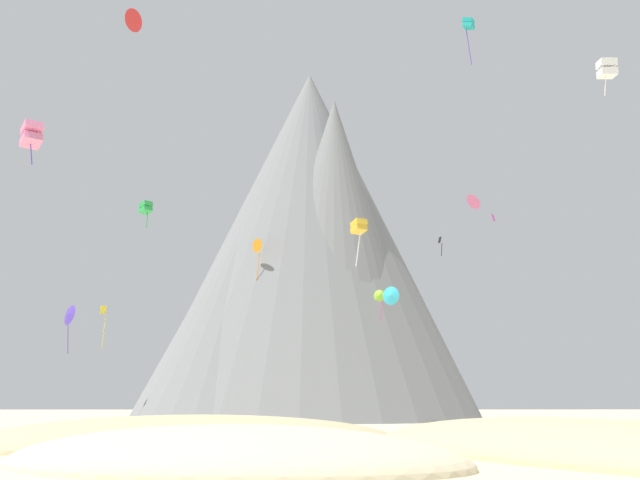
{
  "coord_description": "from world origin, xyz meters",
  "views": [
    {
      "loc": [
        -0.81,
        -30.07,
        2.33
      ],
      "look_at": [
        0.26,
        39.11,
        17.36
      ],
      "focal_mm": 41.86,
      "sensor_mm": 36.0,
      "label": 1
    }
  ],
  "objects_px": {
    "bush_near_right": "(479,437)",
    "kite_green_mid": "(146,208)",
    "kite_indigo_low": "(69,315)",
    "kite_red_high": "(133,20)",
    "kite_white_high": "(607,69)",
    "kite_gold_mid": "(359,227)",
    "bush_low_patch": "(39,436)",
    "kite_black_mid": "(440,242)",
    "bush_far_left": "(83,434)",
    "kite_pink_mid": "(32,135)",
    "kite_magenta_mid": "(493,218)",
    "kite_cyan_low": "(390,296)",
    "kite_rainbow_mid": "(473,202)",
    "kite_orange_mid": "(258,246)",
    "kite_lime_low": "(379,296)",
    "bush_far_right": "(552,432)",
    "kite_yellow_low": "(104,318)",
    "rock_massif": "(304,252)"
  },
  "relations": [
    {
      "from": "kite_pink_mid",
      "to": "kite_yellow_low",
      "type": "relative_size",
      "value": 0.68
    },
    {
      "from": "bush_near_right",
      "to": "rock_massif",
      "type": "xyz_separation_m",
      "value": [
        -10.89,
        55.53,
        22.39
      ]
    },
    {
      "from": "bush_low_patch",
      "to": "kite_pink_mid",
      "type": "relative_size",
      "value": 0.31
    },
    {
      "from": "kite_pink_mid",
      "to": "kite_magenta_mid",
      "type": "relative_size",
      "value": 3.48
    },
    {
      "from": "kite_red_high",
      "to": "kite_indigo_low",
      "type": "distance_m",
      "value": 34.11
    },
    {
      "from": "kite_black_mid",
      "to": "kite_orange_mid",
      "type": "bearing_deg",
      "value": -56.46
    },
    {
      "from": "bush_far_left",
      "to": "kite_red_high",
      "type": "distance_m",
      "value": 35.01
    },
    {
      "from": "kite_green_mid",
      "to": "kite_black_mid",
      "type": "distance_m",
      "value": 37.42
    },
    {
      "from": "kite_pink_mid",
      "to": "kite_green_mid",
      "type": "bearing_deg",
      "value": -145.62
    },
    {
      "from": "kite_lime_low",
      "to": "kite_green_mid",
      "type": "relative_size",
      "value": 1.36
    },
    {
      "from": "kite_red_high",
      "to": "kite_rainbow_mid",
      "type": "relative_size",
      "value": 1.24
    },
    {
      "from": "kite_rainbow_mid",
      "to": "kite_magenta_mid",
      "type": "xyz_separation_m",
      "value": [
        6.96,
        20.32,
        3.65
      ]
    },
    {
      "from": "bush_low_patch",
      "to": "kite_cyan_low",
      "type": "relative_size",
      "value": 0.59
    },
    {
      "from": "kite_black_mid",
      "to": "kite_red_high",
      "type": "bearing_deg",
      "value": -11.84
    },
    {
      "from": "kite_black_mid",
      "to": "kite_gold_mid",
      "type": "bearing_deg",
      "value": 15.14
    },
    {
      "from": "kite_white_high",
      "to": "kite_indigo_low",
      "type": "bearing_deg",
      "value": -27.86
    },
    {
      "from": "kite_cyan_low",
      "to": "kite_rainbow_mid",
      "type": "relative_size",
      "value": 1.1
    },
    {
      "from": "kite_gold_mid",
      "to": "kite_green_mid",
      "type": "distance_m",
      "value": 28.1
    },
    {
      "from": "rock_massif",
      "to": "kite_green_mid",
      "type": "bearing_deg",
      "value": -116.11
    },
    {
      "from": "kite_lime_low",
      "to": "kite_orange_mid",
      "type": "xyz_separation_m",
      "value": [
        -14.16,
        6.6,
        7.0
      ]
    },
    {
      "from": "bush_far_right",
      "to": "kite_indigo_low",
      "type": "bearing_deg",
      "value": 145.65
    },
    {
      "from": "kite_orange_mid",
      "to": "kite_pink_mid",
      "type": "height_order",
      "value": "kite_pink_mid"
    },
    {
      "from": "kite_white_high",
      "to": "kite_gold_mid",
      "type": "xyz_separation_m",
      "value": [
        -20.1,
        -3.49,
        -13.83
      ]
    },
    {
      "from": "bush_far_right",
      "to": "kite_cyan_low",
      "type": "height_order",
      "value": "kite_cyan_low"
    },
    {
      "from": "kite_red_high",
      "to": "kite_magenta_mid",
      "type": "relative_size",
      "value": 2.05
    },
    {
      "from": "kite_cyan_low",
      "to": "kite_white_high",
      "type": "height_order",
      "value": "kite_white_high"
    },
    {
      "from": "bush_low_patch",
      "to": "kite_lime_low",
      "type": "height_order",
      "value": "kite_lime_low"
    },
    {
      "from": "kite_rainbow_mid",
      "to": "kite_orange_mid",
      "type": "bearing_deg",
      "value": -78.39
    },
    {
      "from": "bush_far_left",
      "to": "kite_gold_mid",
      "type": "relative_size",
      "value": 0.73
    },
    {
      "from": "kite_red_high",
      "to": "kite_orange_mid",
      "type": "distance_m",
      "value": 34.91
    },
    {
      "from": "bush_far_left",
      "to": "bush_far_right",
      "type": "height_order",
      "value": "bush_far_right"
    },
    {
      "from": "bush_far_right",
      "to": "kite_green_mid",
      "type": "height_order",
      "value": "kite_green_mid"
    },
    {
      "from": "bush_near_right",
      "to": "kite_white_high",
      "type": "distance_m",
      "value": 32.16
    },
    {
      "from": "kite_cyan_low",
      "to": "kite_yellow_low",
      "type": "distance_m",
      "value": 36.92
    },
    {
      "from": "bush_near_right",
      "to": "kite_yellow_low",
      "type": "bearing_deg",
      "value": 128.9
    },
    {
      "from": "kite_indigo_low",
      "to": "kite_red_high",
      "type": "bearing_deg",
      "value": -17.33
    },
    {
      "from": "kite_cyan_low",
      "to": "kite_white_high",
      "type": "relative_size",
      "value": 0.59
    },
    {
      "from": "kite_rainbow_mid",
      "to": "kite_pink_mid",
      "type": "height_order",
      "value": "kite_pink_mid"
    },
    {
      "from": "kite_black_mid",
      "to": "kite_magenta_mid",
      "type": "height_order",
      "value": "kite_magenta_mid"
    },
    {
      "from": "kite_pink_mid",
      "to": "bush_far_right",
      "type": "bearing_deg",
      "value": 140.4
    },
    {
      "from": "kite_white_high",
      "to": "bush_low_patch",
      "type": "bearing_deg",
      "value": 11.89
    },
    {
      "from": "bush_far_left",
      "to": "kite_green_mid",
      "type": "bearing_deg",
      "value": 93.76
    },
    {
      "from": "rock_massif",
      "to": "kite_red_high",
      "type": "bearing_deg",
      "value": -108.63
    },
    {
      "from": "kite_lime_low",
      "to": "kite_red_high",
      "type": "relative_size",
      "value": 1.79
    },
    {
      "from": "kite_white_high",
      "to": "kite_gold_mid",
      "type": "relative_size",
      "value": 0.89
    },
    {
      "from": "kite_indigo_low",
      "to": "bush_far_right",
      "type": "bearing_deg",
      "value": 12.75
    },
    {
      "from": "bush_far_right",
      "to": "kite_lime_low",
      "type": "distance_m",
      "value": 34.66
    },
    {
      "from": "bush_near_right",
      "to": "kite_green_mid",
      "type": "height_order",
      "value": "kite_green_mid"
    },
    {
      "from": "bush_low_patch",
      "to": "kite_black_mid",
      "type": "bearing_deg",
      "value": 53.01
    },
    {
      "from": "bush_far_left",
      "to": "kite_white_high",
      "type": "bearing_deg",
      "value": 6.94
    }
  ]
}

